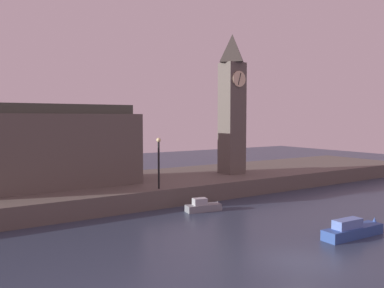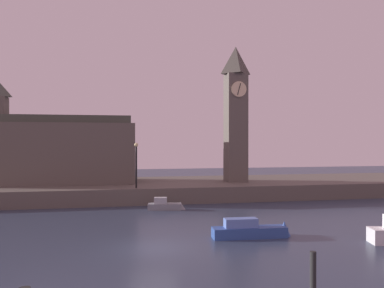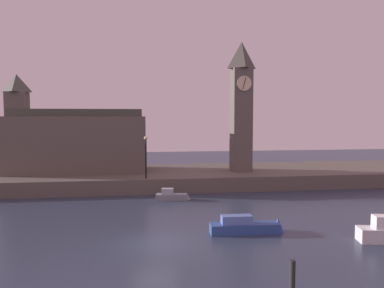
{
  "view_description": "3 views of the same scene",
  "coord_description": "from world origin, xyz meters",
  "px_view_note": "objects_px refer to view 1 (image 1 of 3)",
  "views": [
    {
      "loc": [
        -15.16,
        -13.17,
        7.2
      ],
      "look_at": [
        4.21,
        16.66,
        4.86
      ],
      "focal_mm": 36.96,
      "sensor_mm": 36.0,
      "label": 1
    },
    {
      "loc": [
        -2.04,
        -21.17,
        5.77
      ],
      "look_at": [
        4.91,
        14.53,
        5.5
      ],
      "focal_mm": 36.89,
      "sensor_mm": 36.0,
      "label": 2
    },
    {
      "loc": [
        -0.87,
        -21.54,
        7.36
      ],
      "look_at": [
        4.68,
        17.16,
        4.65
      ],
      "focal_mm": 34.93,
      "sensor_mm": 36.0,
      "label": 3
    }
  ],
  "objects_px": {
    "clock_tower": "(232,102)",
    "boat_cruiser_grey": "(206,206)",
    "boat_tour_blue": "(357,229)",
    "streetlamp": "(159,157)",
    "parliament_hall": "(42,146)"
  },
  "relations": [
    {
      "from": "clock_tower",
      "to": "parliament_hall",
      "type": "distance_m",
      "value": 18.82
    },
    {
      "from": "clock_tower",
      "to": "boat_cruiser_grey",
      "type": "distance_m",
      "value": 13.69
    },
    {
      "from": "streetlamp",
      "to": "boat_cruiser_grey",
      "type": "distance_m",
      "value": 5.45
    },
    {
      "from": "parliament_hall",
      "to": "boat_cruiser_grey",
      "type": "bearing_deg",
      "value": -41.87
    },
    {
      "from": "parliament_hall",
      "to": "boat_tour_blue",
      "type": "distance_m",
      "value": 24.48
    },
    {
      "from": "boat_cruiser_grey",
      "to": "boat_tour_blue",
      "type": "height_order",
      "value": "boat_tour_blue"
    },
    {
      "from": "clock_tower",
      "to": "streetlamp",
      "type": "height_order",
      "value": "clock_tower"
    },
    {
      "from": "boat_cruiser_grey",
      "to": "boat_tour_blue",
      "type": "relative_size",
      "value": 0.67
    },
    {
      "from": "clock_tower",
      "to": "streetlamp",
      "type": "xyz_separation_m",
      "value": [
        -10.58,
        -3.83,
        -4.78
      ]
    },
    {
      "from": "clock_tower",
      "to": "boat_tour_blue",
      "type": "distance_m",
      "value": 19.79
    },
    {
      "from": "parliament_hall",
      "to": "streetlamp",
      "type": "height_order",
      "value": "parliament_hall"
    },
    {
      "from": "clock_tower",
      "to": "boat_tour_blue",
      "type": "xyz_separation_m",
      "value": [
        -4.2,
        -17.41,
        -8.42
      ]
    },
    {
      "from": "streetlamp",
      "to": "boat_tour_blue",
      "type": "bearing_deg",
      "value": -64.83
    },
    {
      "from": "clock_tower",
      "to": "boat_tour_blue",
      "type": "height_order",
      "value": "clock_tower"
    },
    {
      "from": "clock_tower",
      "to": "boat_cruiser_grey",
      "type": "height_order",
      "value": "clock_tower"
    }
  ]
}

